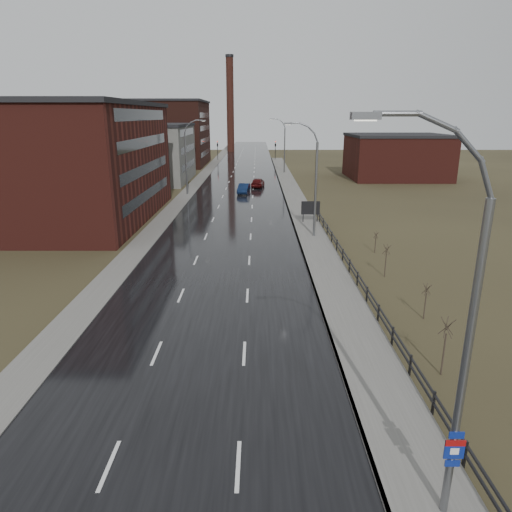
{
  "coord_description": "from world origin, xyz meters",
  "views": [
    {
      "loc": [
        2.97,
        -9.28,
        11.98
      ],
      "look_at": [
        2.9,
        19.73,
        3.0
      ],
      "focal_mm": 32.0,
      "sensor_mm": 36.0,
      "label": 1
    }
  ],
  "objects_px": {
    "streetlight_main": "(457,341)",
    "car_far": "(258,183)",
    "car_near": "(244,189)",
    "billboard": "(311,209)"
  },
  "relations": [
    {
      "from": "car_near",
      "to": "car_far",
      "type": "relative_size",
      "value": 0.96
    },
    {
      "from": "streetlight_main",
      "to": "car_far",
      "type": "xyz_separation_m",
      "value": [
        -5.38,
        67.63,
        -5.24
      ]
    },
    {
      "from": "streetlight_main",
      "to": "car_far",
      "type": "relative_size",
      "value": 2.51
    },
    {
      "from": "streetlight_main",
      "to": "car_near",
      "type": "distance_m",
      "value": 61.89
    },
    {
      "from": "billboard",
      "to": "car_far",
      "type": "relative_size",
      "value": 0.54
    },
    {
      "from": "billboard",
      "to": "car_near",
      "type": "height_order",
      "value": "billboard"
    },
    {
      "from": "billboard",
      "to": "car_near",
      "type": "xyz_separation_m",
      "value": [
        -8.26,
        20.92,
        -0.98
      ]
    },
    {
      "from": "car_near",
      "to": "car_far",
      "type": "bearing_deg",
      "value": 76.92
    },
    {
      "from": "streetlight_main",
      "to": "billboard",
      "type": "distance_m",
      "value": 40.51
    },
    {
      "from": "car_near",
      "to": "car_far",
      "type": "distance_m",
      "value": 6.82
    }
  ]
}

